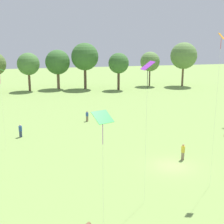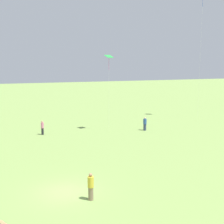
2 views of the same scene
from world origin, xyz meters
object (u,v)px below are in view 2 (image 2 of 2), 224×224
Objects in this scene: kite_6 at (203,0)px; person_4 at (42,128)px; person_0 at (91,187)px; kite_7 at (109,59)px; person_2 at (145,124)px.

person_4 is at bearing -103.05° from kite_6.
person_0 is 0.19× the size of kite_7.
person_0 is 23.39m from kite_7.
kite_6 reaches higher than person_4.
person_4 is at bearing -53.00° from person_2.
person_2 is (-18.16, 13.42, -0.04)m from person_0.
person_0 is at bearing 107.26° from person_4.
kite_6 is (-23.64, 26.15, 17.96)m from person_0.
kite_7 reaches higher than person_2.
person_2 is 10.02m from kite_7.
kite_7 is at bearing -168.03° from person_4.
person_4 is (-20.65, -0.04, -0.02)m from person_0.
kite_6 is 1.98× the size of kite_7.
person_4 is at bearing -154.79° from kite_7.
kite_6 is at bearing -14.62° from person_0.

